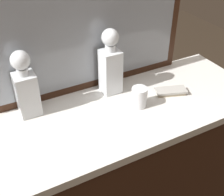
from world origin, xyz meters
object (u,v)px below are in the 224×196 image
Objects in this scene: crystal_decanter_far_right at (26,90)px; silver_brush_far_left at (171,92)px; crystal_decanter_right at (110,68)px; crystal_tumbler_rear at (139,98)px.

silver_brush_far_left is at bearing -15.34° from crystal_decanter_far_right.
crystal_decanter_far_right is 0.94× the size of crystal_decanter_right.
silver_brush_far_left is (0.24, -0.16, -0.11)m from crystal_decanter_right.
silver_brush_far_left is (0.18, 0.01, -0.03)m from crystal_tumbler_rear.
crystal_decanter_far_right is at bearing 164.66° from silver_brush_far_left.
crystal_decanter_far_right reaches higher than silver_brush_far_left.
crystal_decanter_far_right is 0.66m from silver_brush_far_left.
crystal_decanter_right reaches higher than crystal_decanter_far_right.
crystal_decanter_right is at bearing 146.32° from silver_brush_far_left.
crystal_decanter_right is (0.39, -0.01, 0.01)m from crystal_decanter_far_right.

